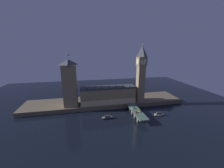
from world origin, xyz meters
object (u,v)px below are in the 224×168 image
street_lamp_near (137,113)px  car_southbound_lead (140,111)px  boat_upstream (107,118)px  car_northbound_trail (136,112)px  victoria_tower (70,83)px  street_lamp_far (129,103)px  clock_tower (141,72)px  car_northbound_lead (133,108)px  boat_downstream (159,114)px  pedestrian_near_rail (135,113)px

street_lamp_near → car_southbound_lead: bearing=56.7°
boat_upstream → car_northbound_trail: bearing=-8.1°
victoria_tower → car_northbound_trail: size_ratio=16.10×
street_lamp_far → clock_tower: bearing=37.3°
clock_tower → car_northbound_trail: (-18.95, -35.85, -39.52)m
victoria_tower → car_southbound_lead: 92.70m
car_northbound_lead → boat_upstream: bearing=-167.9°
boat_upstream → clock_tower: bearing=31.0°
car_northbound_trail → victoria_tower: bearing=152.2°
car_northbound_trail → boat_downstream: size_ratio=0.33×
clock_tower → car_southbound_lead: bearing=-112.4°
victoria_tower → car_northbound_lead: size_ratio=14.84×
car_northbound_lead → boat_upstream: 34.20m
street_lamp_near → street_lamp_far: size_ratio=1.07×
car_southbound_lead → clock_tower: bearing=67.6°
clock_tower → pedestrian_near_rail: 59.72m
street_lamp_far → boat_upstream: bearing=-154.2°
clock_tower → street_lamp_near: size_ratio=11.26×
victoria_tower → car_northbound_lead: bearing=-20.3°
clock_tower → street_lamp_near: 62.21m
car_northbound_lead → street_lamp_far: (-2.76, 7.52, 3.39)m
car_southbound_lead → boat_downstream: bearing=-3.9°
clock_tower → car_northbound_trail: bearing=-117.9°
pedestrian_near_rail → car_northbound_lead: bearing=81.4°
victoria_tower → boat_downstream: bearing=-21.0°
boat_downstream → street_lamp_near: bearing=-162.8°
pedestrian_near_rail → boat_downstream: size_ratio=0.15×
car_northbound_trail → street_lamp_far: (-2.76, 19.30, 3.43)m
car_northbound_lead → street_lamp_near: 22.40m
car_northbound_trail → car_southbound_lead: car_southbound_lead is taller
street_lamp_far → car_northbound_lead: bearing=-69.9°
street_lamp_far → boat_downstream: (31.44, -19.69, -9.26)m
clock_tower → car_northbound_lead: 49.97m
car_northbound_lead → pedestrian_near_rail: size_ratio=2.46×
car_southbound_lead → street_lamp_far: size_ratio=0.65×
street_lamp_near → boat_upstream: size_ratio=0.52×
pedestrian_near_rail → boat_upstream: size_ratio=0.13×
clock_tower → car_northbound_lead: clock_tower is taller
car_northbound_lead → boat_downstream: 31.71m
victoria_tower → pedestrian_near_rail: bearing=-30.8°
street_lamp_near → boat_downstream: 34.27m
car_southbound_lead → street_lamp_near: size_ratio=0.60×
clock_tower → street_lamp_far: bearing=-142.7°
clock_tower → victoria_tower: (-93.89, 3.61, -11.36)m
victoria_tower → pedestrian_near_rail: 88.98m
car_southbound_lead → boat_upstream: bearing=174.8°
clock_tower → street_lamp_far: (-21.71, -16.55, -36.10)m
victoria_tower → car_northbound_trail: (74.94, -39.46, -28.17)m
car_southbound_lead → pedestrian_near_rail: size_ratio=2.32×
car_northbound_trail → pedestrian_near_rail: bearing=-121.5°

